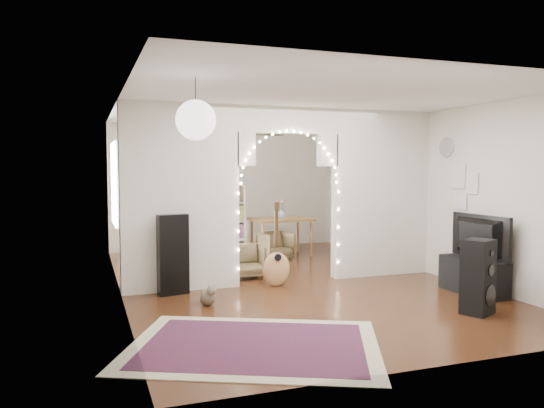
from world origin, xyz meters
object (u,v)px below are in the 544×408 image
object	(u,v)px
dining_chair_left	(245,261)
floor_speaker	(478,277)
dining_table	(281,222)
bookcase	(208,222)
acoustic_guitar	(276,255)
dining_chair_right	(276,246)
media_console	(473,276)

from	to	relation	value
dining_chair_left	floor_speaker	bearing A→B (deg)	-49.66
floor_speaker	dining_table	world-z (taller)	floor_speaker
dining_chair_left	bookcase	bearing A→B (deg)	101.97
acoustic_guitar	dining_chair_right	world-z (taller)	acoustic_guitar
dining_chair_left	dining_chair_right	xyz separation A→B (m)	(1.03, 1.41, -0.00)
acoustic_guitar	dining_chair_right	bearing A→B (deg)	64.04
floor_speaker	dining_chair_left	distance (m)	3.64
dining_chair_left	dining_table	bearing A→B (deg)	60.62
acoustic_guitar	dining_table	world-z (taller)	acoustic_guitar
media_console	bookcase	size ratio (longest dim) A/B	0.68
dining_table	bookcase	bearing A→B (deg)	178.18
floor_speaker	dining_chair_right	distance (m)	4.52
media_console	dining_chair_right	xyz separation A→B (m)	(-1.69, 3.54, 0.02)
bookcase	dining_table	bearing A→B (deg)	21.03
dining_table	acoustic_guitar	bearing A→B (deg)	-113.77
dining_chair_right	floor_speaker	bearing A→B (deg)	-85.76
acoustic_guitar	dining_chair_right	distance (m)	2.32
floor_speaker	bookcase	world-z (taller)	bookcase
acoustic_guitar	dining_chair_right	xyz separation A→B (m)	(0.78, 2.18, -0.20)
dining_chair_right	media_console	bearing A→B (deg)	-73.29
floor_speaker	dining_table	bearing A→B (deg)	74.16
floor_speaker	bookcase	distance (m)	5.34
acoustic_guitar	dining_table	size ratio (longest dim) A/B	0.88
media_console	floor_speaker	bearing A→B (deg)	-130.59
dining_chair_right	acoustic_guitar	bearing A→B (deg)	-118.49
dining_table	media_console	bearing A→B (deg)	-72.22
acoustic_guitar	dining_table	bearing A→B (deg)	61.73
bookcase	acoustic_guitar	bearing A→B (deg)	-59.31
floor_speaker	dining_chair_right	xyz separation A→B (m)	(-1.02, 4.40, -0.19)
media_console	dining_table	size ratio (longest dim) A/B	0.82
bookcase	floor_speaker	bearing A→B (deg)	-44.06
acoustic_guitar	bookcase	bearing A→B (deg)	93.34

